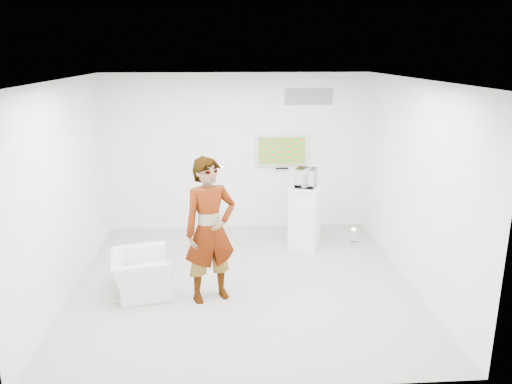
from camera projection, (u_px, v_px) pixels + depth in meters
room at (243, 187)px, 7.14m from camera, size 5.01×5.01×3.00m
tv at (282, 150)px, 9.54m from camera, size 1.00×0.08×0.60m
logo_decal at (309, 97)px, 9.33m from camera, size 0.90×0.02×0.30m
person at (210, 230)px, 6.80m from camera, size 0.87×0.73×2.03m
armchair at (141, 274)px, 7.15m from camera, size 0.96×1.05×0.59m
pedestal at (305, 217)px, 8.79m from camera, size 0.70×0.70×1.11m
floor_uplight at (353, 236)px, 9.04m from camera, size 0.24×0.24×0.29m
vitrine at (306, 178)px, 8.59m from camera, size 0.43×0.43×0.33m
console at (306, 180)px, 8.61m from camera, size 0.14×0.18×0.25m
wii_remote at (222, 168)px, 6.82m from camera, size 0.06×0.15×0.04m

